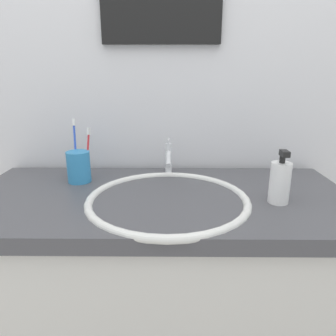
{
  "coord_description": "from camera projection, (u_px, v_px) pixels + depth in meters",
  "views": [
    {
      "loc": [
        0.03,
        -0.9,
        1.22
      ],
      "look_at": [
        0.03,
        -0.02,
        0.96
      ],
      "focal_mm": 33.27,
      "sensor_mm": 36.0,
      "label": 1
    }
  ],
  "objects": [
    {
      "name": "toothbrush_blue",
      "position": [
        75.0,
        145.0,
        1.08
      ],
      "size": [
        0.01,
        0.04,
        0.21
      ],
      "color": "blue",
      "rests_on": "toothbrush_cup"
    },
    {
      "name": "soap_dispenser",
      "position": [
        280.0,
        182.0,
        0.89
      ],
      "size": [
        0.06,
        0.06,
        0.16
      ],
      "color": "white",
      "rests_on": "vanity_counter"
    },
    {
      "name": "faucet",
      "position": [
        169.0,
        158.0,
        1.13
      ],
      "size": [
        0.02,
        0.14,
        0.13
      ],
      "color": "silver",
      "rests_on": "sink_basin"
    },
    {
      "name": "toothbrush_cup",
      "position": [
        79.0,
        167.0,
        1.07
      ],
      "size": [
        0.08,
        0.08,
        0.11
      ],
      "primitive_type": "cylinder",
      "color": "#338CCC",
      "rests_on": "vanity_counter"
    },
    {
      "name": "toothbrush_red",
      "position": [
        88.0,
        150.0,
        1.07
      ],
      "size": [
        0.03,
        0.04,
        0.18
      ],
      "color": "red",
      "rests_on": "toothbrush_cup"
    },
    {
      "name": "sink_basin",
      "position": [
        168.0,
        214.0,
        0.94
      ],
      "size": [
        0.49,
        0.49,
        0.13
      ],
      "color": "white",
      "rests_on": "vanity_counter"
    },
    {
      "name": "vanity_counter",
      "position": [
        161.0,
        308.0,
        1.09
      ],
      "size": [
        1.19,
        0.55,
        0.87
      ],
      "color": "silver",
      "rests_on": "ground"
    },
    {
      "name": "tiled_wall_back",
      "position": [
        162.0,
        81.0,
        1.18
      ],
      "size": [
        2.39,
        0.04,
        2.4
      ],
      "primitive_type": "cube",
      "color": "silver",
      "rests_on": "ground"
    }
  ]
}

